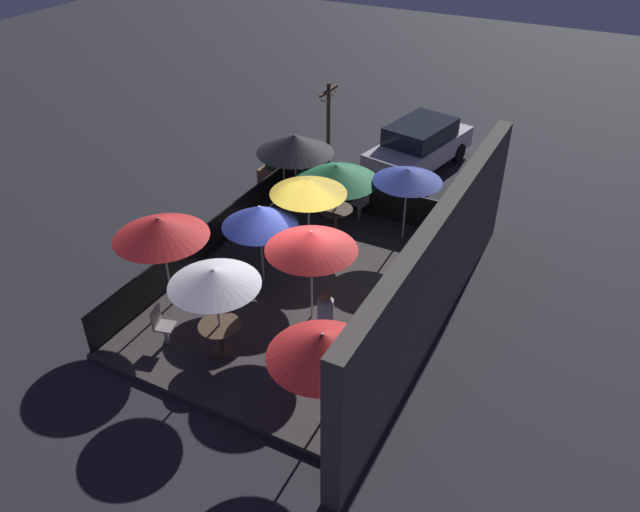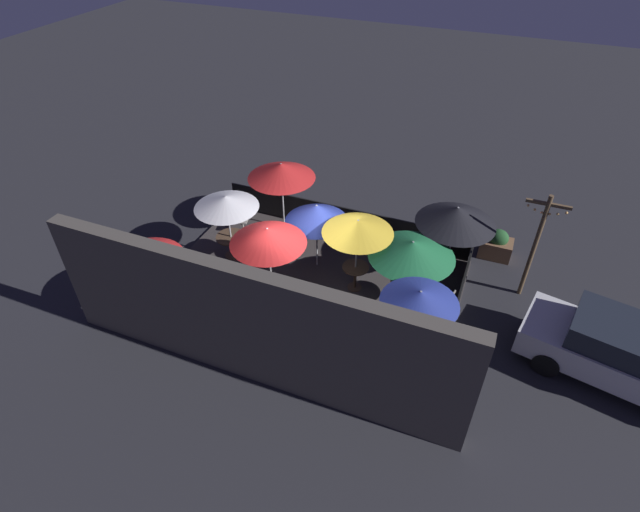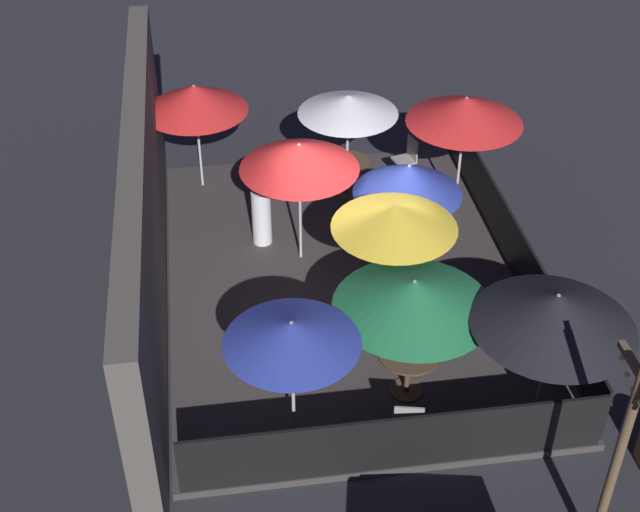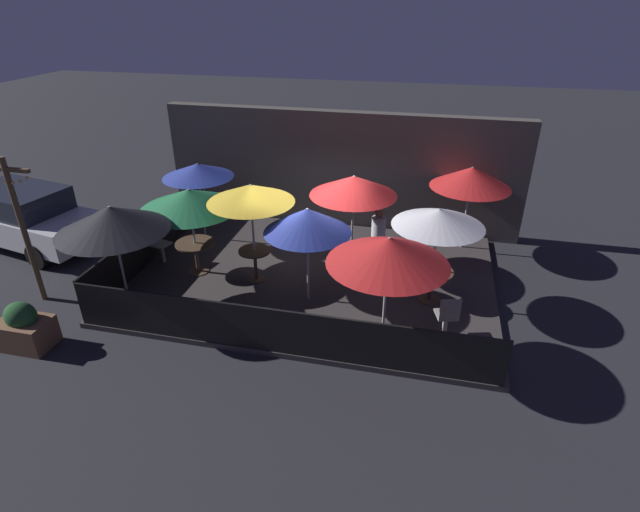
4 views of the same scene
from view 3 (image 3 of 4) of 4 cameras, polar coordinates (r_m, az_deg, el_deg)
The scene contains 21 objects.
ground_plane at distance 15.54m, azimuth 1.56°, elevation -1.91°, with size 60.00×60.00×0.00m, color #26262B.
patio_deck at distance 15.51m, azimuth 1.57°, elevation -1.74°, with size 8.39×6.02×0.12m.
building_wall at distance 14.45m, azimuth -11.12°, elevation 2.09°, with size 9.99×0.36×3.31m.
fence_front at distance 15.87m, azimuth 12.22°, elevation 0.77°, with size 8.19×0.05×0.95m.
fence_side_left at distance 12.19m, azimuth 4.89°, elevation -11.87°, with size 0.05×5.82×0.95m.
patio_umbrella_0 at distance 16.75m, azimuth 1.81°, elevation 9.67°, with size 1.89×1.89×2.15m.
patio_umbrella_1 at distance 13.30m, azimuth 4.82°, elevation 2.55°, with size 1.92×1.92×2.35m.
patio_umbrella_2 at distance 12.29m, azimuth 6.02°, elevation -2.45°, with size 2.27×2.27×2.10m.
patio_umbrella_3 at distance 12.10m, azimuth 14.85°, elevation -3.40°, with size 2.22×2.22×2.30m.
patio_umbrella_4 at distance 17.22m, azimuth -8.02°, elevation 9.98°, with size 2.01×2.01×2.19m.
patio_umbrella_5 at distance 14.69m, azimuth 5.67°, elevation 4.90°, with size 1.82×1.82×2.14m.
patio_umbrella_6 at distance 16.42m, azimuth 9.29°, elevation 9.22°, with size 2.13×2.13×2.37m.
patio_umbrella_7 at distance 14.86m, azimuth -1.34°, elevation 6.38°, with size 2.03×2.03×2.31m.
patio_umbrella_8 at distance 11.54m, azimuth -1.83°, elevation -4.93°, with size 1.83×1.83×2.10m.
dining_table_0 at distance 17.42m, azimuth 1.73°, elevation 5.63°, with size 0.91×0.91×0.73m.
dining_table_1 at distance 14.22m, azimuth 4.50°, elevation -2.60°, with size 0.74×0.74×0.77m.
dining_table_2 at distance 13.12m, azimuth 5.68°, elevation -6.66°, with size 0.92×0.92×0.78m.
patio_chair_0 at distance 12.37m, azimuth 5.64°, elevation -10.61°, with size 0.48×0.48×0.96m.
patio_chair_1 at distance 17.99m, azimuth 5.58°, elevation 6.27°, with size 0.49×0.49×0.93m.
patron_0 at distance 16.08m, azimuth -3.77°, elevation 2.69°, with size 0.45×0.45×1.32m.
light_post at distance 10.95m, azimuth 18.64°, elevation -11.73°, with size 1.10×0.12×3.27m.
Camera 3 is at (-11.93, 2.15, 9.73)m, focal length 50.00 mm.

